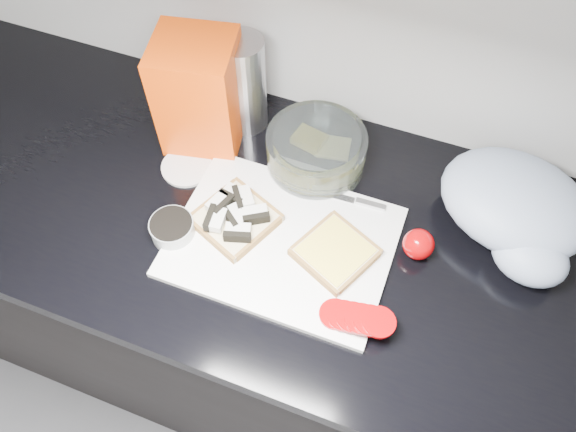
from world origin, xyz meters
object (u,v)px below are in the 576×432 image
(cutting_board, at_px, (282,242))
(bread_bag, at_px, (200,94))
(glass_bowl, at_px, (316,151))
(steel_canister, at_px, (244,84))

(cutting_board, relative_size, bread_bag, 1.69)
(cutting_board, xyz_separation_m, glass_bowl, (-0.00, 0.20, 0.03))
(cutting_board, height_order, bread_bag, bread_bag)
(glass_bowl, bearing_deg, steel_canister, 161.37)
(glass_bowl, xyz_separation_m, bread_bag, (-0.24, -0.01, 0.08))
(cutting_board, bearing_deg, steel_canister, 124.96)
(glass_bowl, xyz_separation_m, steel_canister, (-0.18, 0.06, 0.07))
(glass_bowl, distance_m, steel_canister, 0.20)
(bread_bag, bearing_deg, cutting_board, -49.92)
(bread_bag, xyz_separation_m, steel_canister, (0.06, 0.07, -0.01))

